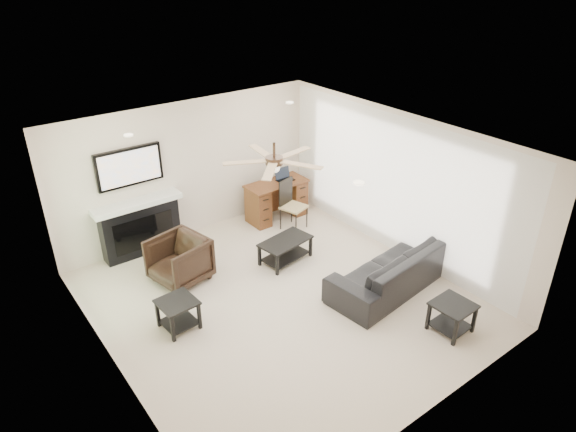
% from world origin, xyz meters
% --- Properties ---
extents(room_shell, '(5.50, 5.54, 2.52)m').
position_xyz_m(room_shell, '(0.19, 0.08, 1.68)').
color(room_shell, beige).
rests_on(room_shell, ground).
extents(sofa, '(2.37, 1.15, 0.67)m').
position_xyz_m(sofa, '(1.64, -0.75, 0.33)').
color(sofa, black).
rests_on(sofa, ground).
extents(armchair, '(0.98, 0.96, 0.75)m').
position_xyz_m(armchair, '(-0.96, 1.40, 0.38)').
color(armchair, black).
rests_on(armchair, ground).
extents(coffee_table, '(0.97, 0.64, 0.40)m').
position_xyz_m(coffee_table, '(0.74, 0.85, 0.20)').
color(coffee_table, black).
rests_on(coffee_table, ground).
extents(end_table_near, '(0.54, 0.54, 0.45)m').
position_xyz_m(end_table_near, '(1.49, -2.00, 0.23)').
color(end_table_near, black).
rests_on(end_table_near, ground).
extents(end_table_left, '(0.53, 0.53, 0.45)m').
position_xyz_m(end_table_left, '(-1.51, 0.35, 0.23)').
color(end_table_left, black).
rests_on(end_table_left, ground).
extents(fireplace_unit, '(1.52, 0.34, 1.91)m').
position_xyz_m(fireplace_unit, '(-1.08, 2.58, 0.95)').
color(fireplace_unit, black).
rests_on(fireplace_unit, ground).
extents(desk, '(1.22, 0.56, 0.76)m').
position_xyz_m(desk, '(1.56, 2.23, 0.38)').
color(desk, '#431E10').
rests_on(desk, ground).
extents(desk_chair, '(0.53, 0.54, 0.97)m').
position_xyz_m(desk_chair, '(1.56, 1.68, 0.48)').
color(desk_chair, black).
rests_on(desk_chair, ground).
extents(laptop, '(0.33, 0.24, 0.23)m').
position_xyz_m(laptop, '(1.76, 2.21, 0.88)').
color(laptop, black).
rests_on(laptop, desk).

